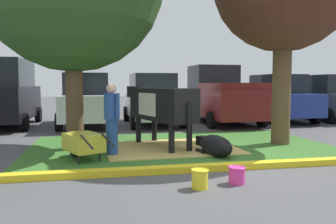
{
  "coord_description": "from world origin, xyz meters",
  "views": [
    {
      "loc": [
        -2.2,
        -6.54,
        1.61
      ],
      "look_at": [
        -0.45,
        1.99,
        0.9
      ],
      "focal_mm": 36.55,
      "sensor_mm": 36.0,
      "label": 1
    }
  ],
  "objects_px": {
    "wheelbarrow": "(83,143)",
    "suv_black": "(5,93)",
    "hatchback_white": "(86,100)",
    "pickup_truck_maroon": "(219,96)",
    "bucket_yellow": "(200,178)",
    "sedan_blue": "(277,98)",
    "sedan_red": "(326,98)",
    "sedan_silver": "(152,100)",
    "calf_lying": "(215,146)",
    "cow_holstein": "(160,104)",
    "person_handler": "(112,117)",
    "bucket_pink": "(237,175)"
  },
  "relations": [
    {
      "from": "sedan_silver",
      "to": "sedan_red",
      "type": "relative_size",
      "value": 1.0
    },
    {
      "from": "wheelbarrow",
      "to": "hatchback_white",
      "type": "xyz_separation_m",
      "value": [
        -0.12,
        6.22,
        0.6
      ]
    },
    {
      "from": "cow_holstein",
      "to": "calf_lying",
      "type": "bearing_deg",
      "value": -53.02
    },
    {
      "from": "hatchback_white",
      "to": "pickup_truck_maroon",
      "type": "xyz_separation_m",
      "value": [
        5.44,
        0.09,
        0.13
      ]
    },
    {
      "from": "bucket_yellow",
      "to": "sedan_blue",
      "type": "height_order",
      "value": "sedan_blue"
    },
    {
      "from": "sedan_silver",
      "to": "bucket_pink",
      "type": "bearing_deg",
      "value": -89.52
    },
    {
      "from": "cow_holstein",
      "to": "person_handler",
      "type": "relative_size",
      "value": 1.87
    },
    {
      "from": "person_handler",
      "to": "sedan_silver",
      "type": "distance_m",
      "value": 6.14
    },
    {
      "from": "wheelbarrow",
      "to": "bucket_yellow",
      "type": "relative_size",
      "value": 5.15
    },
    {
      "from": "person_handler",
      "to": "wheelbarrow",
      "type": "distance_m",
      "value": 0.86
    },
    {
      "from": "wheelbarrow",
      "to": "suv_black",
      "type": "xyz_separation_m",
      "value": [
        -3.13,
        6.54,
        0.88
      ]
    },
    {
      "from": "hatchback_white",
      "to": "sedan_red",
      "type": "xyz_separation_m",
      "value": [
        10.53,
        0.14,
        0.0
      ]
    },
    {
      "from": "bucket_pink",
      "to": "sedan_silver",
      "type": "bearing_deg",
      "value": 90.48
    },
    {
      "from": "cow_holstein",
      "to": "suv_black",
      "type": "distance_m",
      "value": 7.29
    },
    {
      "from": "hatchback_white",
      "to": "pickup_truck_maroon",
      "type": "relative_size",
      "value": 0.82
    },
    {
      "from": "calf_lying",
      "to": "sedan_red",
      "type": "distance_m",
      "value": 9.96
    },
    {
      "from": "hatchback_white",
      "to": "sedan_blue",
      "type": "distance_m",
      "value": 8.11
    },
    {
      "from": "suv_black",
      "to": "sedan_blue",
      "type": "bearing_deg",
      "value": -0.87
    },
    {
      "from": "wheelbarrow",
      "to": "sedan_silver",
      "type": "relative_size",
      "value": 0.35
    },
    {
      "from": "bucket_yellow",
      "to": "sedan_blue",
      "type": "bearing_deg",
      "value": 54.8
    },
    {
      "from": "wheelbarrow",
      "to": "bucket_pink",
      "type": "bearing_deg",
      "value": -41.2
    },
    {
      "from": "wheelbarrow",
      "to": "sedan_silver",
      "type": "distance_m",
      "value": 6.71
    },
    {
      "from": "hatchback_white",
      "to": "sedan_blue",
      "type": "height_order",
      "value": "same"
    },
    {
      "from": "sedan_blue",
      "to": "sedan_red",
      "type": "bearing_deg",
      "value": -0.28
    },
    {
      "from": "person_handler",
      "to": "sedan_red",
      "type": "bearing_deg",
      "value": 31.51
    },
    {
      "from": "bucket_yellow",
      "to": "cow_holstein",
      "type": "bearing_deg",
      "value": 89.72
    },
    {
      "from": "cow_holstein",
      "to": "sedan_red",
      "type": "height_order",
      "value": "sedan_red"
    },
    {
      "from": "cow_holstein",
      "to": "wheelbarrow",
      "type": "xyz_separation_m",
      "value": [
        -1.87,
        -1.24,
        -0.71
      ]
    },
    {
      "from": "calf_lying",
      "to": "sedan_blue",
      "type": "bearing_deg",
      "value": 51.69
    },
    {
      "from": "person_handler",
      "to": "bucket_pink",
      "type": "bearing_deg",
      "value": -53.45
    },
    {
      "from": "suv_black",
      "to": "pickup_truck_maroon",
      "type": "relative_size",
      "value": 0.85
    },
    {
      "from": "calf_lying",
      "to": "suv_black",
      "type": "xyz_separation_m",
      "value": [
        -6.0,
        6.64,
        1.03
      ]
    },
    {
      "from": "calf_lying",
      "to": "pickup_truck_maroon",
      "type": "xyz_separation_m",
      "value": [
        2.45,
        6.42,
        0.88
      ]
    },
    {
      "from": "bucket_yellow",
      "to": "sedan_red",
      "type": "xyz_separation_m",
      "value": [
        8.57,
        8.69,
        0.83
      ]
    },
    {
      "from": "sedan_blue",
      "to": "hatchback_white",
      "type": "bearing_deg",
      "value": -178.94
    },
    {
      "from": "cow_holstein",
      "to": "calf_lying",
      "type": "height_order",
      "value": "cow_holstein"
    },
    {
      "from": "pickup_truck_maroon",
      "to": "wheelbarrow",
      "type": "bearing_deg",
      "value": -130.12
    },
    {
      "from": "person_handler",
      "to": "bucket_yellow",
      "type": "distance_m",
      "value": 3.04
    },
    {
      "from": "wheelbarrow",
      "to": "suv_black",
      "type": "height_order",
      "value": "suv_black"
    },
    {
      "from": "wheelbarrow",
      "to": "sedan_silver",
      "type": "bearing_deg",
      "value": 68.54
    },
    {
      "from": "sedan_red",
      "to": "hatchback_white",
      "type": "bearing_deg",
      "value": -179.25
    },
    {
      "from": "pickup_truck_maroon",
      "to": "sedan_red",
      "type": "distance_m",
      "value": 5.1
    },
    {
      "from": "suv_black",
      "to": "calf_lying",
      "type": "bearing_deg",
      "value": -47.93
    },
    {
      "from": "person_handler",
      "to": "bucket_pink",
      "type": "xyz_separation_m",
      "value": [
        1.9,
        -2.56,
        -0.73
      ]
    },
    {
      "from": "suv_black",
      "to": "sedan_red",
      "type": "bearing_deg",
      "value": -0.76
    },
    {
      "from": "bucket_pink",
      "to": "hatchback_white",
      "type": "distance_m",
      "value": 8.87
    },
    {
      "from": "cow_holstein",
      "to": "suv_black",
      "type": "bearing_deg",
      "value": 133.24
    },
    {
      "from": "person_handler",
      "to": "sedan_silver",
      "type": "height_order",
      "value": "sedan_silver"
    },
    {
      "from": "hatchback_white",
      "to": "calf_lying",
      "type": "bearing_deg",
      "value": -64.69
    },
    {
      "from": "wheelbarrow",
      "to": "cow_holstein",
      "type": "bearing_deg",
      "value": 33.54
    }
  ]
}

